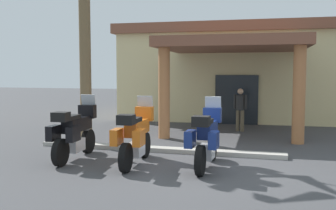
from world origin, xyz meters
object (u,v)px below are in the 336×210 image
motorcycle_orange (136,136)px  motorcycle_blue (207,138)px  motel_building (241,72)px  pedestrian (240,107)px  motorcycle_black (75,132)px

motorcycle_orange → motorcycle_blue: 1.69m
motorcycle_blue → motorcycle_orange: bearing=96.1°
motel_building → pedestrian: (0.47, -5.26, -1.31)m
motel_building → motorcycle_orange: motel_building is taller
motorcycle_black → motorcycle_orange: (1.68, -0.11, 0.00)m
motel_building → motorcycle_orange: 11.53m
motel_building → motorcycle_blue: motel_building is taller
motel_building → motorcycle_black: size_ratio=5.41×
motorcycle_black → pedestrian: pedestrian is taller
motorcycle_black → motorcycle_orange: size_ratio=1.00×
motel_building → motorcycle_blue: (0.26, -11.16, -1.54)m
motorcycle_blue → pedestrian: 5.90m
motorcycle_orange → pedestrian: (1.90, 6.08, 0.23)m
motorcycle_orange → motorcycle_blue: same height
motel_building → motorcycle_black: bearing=-107.8°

